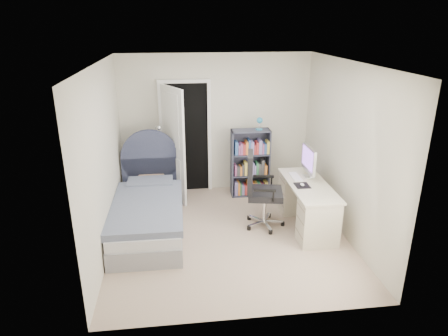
{
  "coord_description": "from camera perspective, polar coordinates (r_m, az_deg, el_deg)",
  "views": [
    {
      "loc": [
        -0.72,
        -5.21,
        3.0
      ],
      "look_at": [
        -0.04,
        0.3,
        0.96
      ],
      "focal_mm": 32.0,
      "sensor_mm": 36.0,
      "label": 1
    }
  ],
  "objects": [
    {
      "name": "nightstand",
      "position": [
        7.15,
        -10.31,
        -1.32
      ],
      "size": [
        0.43,
        0.43,
        0.62
      ],
      "color": "tan",
      "rests_on": "ground"
    },
    {
      "name": "office_chair",
      "position": [
        6.06,
        5.02,
        -2.7
      ],
      "size": [
        0.63,
        0.65,
        1.18
      ],
      "color": "silver",
      "rests_on": "ground"
    },
    {
      "name": "desk",
      "position": [
        6.25,
        11.78,
        -4.9
      ],
      "size": [
        0.58,
        1.45,
        1.19
      ],
      "color": "beige",
      "rests_on": "ground"
    },
    {
      "name": "bookcase",
      "position": [
        7.19,
        3.82,
        0.38
      ],
      "size": [
        0.68,
        0.29,
        1.45
      ],
      "color": "#3B3E51",
      "rests_on": "ground"
    },
    {
      "name": "room_shell",
      "position": [
        5.54,
        0.75,
        1.82
      ],
      "size": [
        3.5,
        3.7,
        2.6
      ],
      "color": "tan",
      "rests_on": "ground"
    },
    {
      "name": "door",
      "position": [
        7.02,
        -6.62,
        3.86
      ],
      "size": [
        0.92,
        0.76,
        2.06
      ],
      "color": "black",
      "rests_on": "ground"
    },
    {
      "name": "floor_lamp",
      "position": [
        7.03,
        -9.24,
        -0.35
      ],
      "size": [
        0.2,
        0.2,
        1.37
      ],
      "color": "silver",
      "rests_on": "ground"
    },
    {
      "name": "bed",
      "position": [
        6.19,
        -10.71,
        -6.02
      ],
      "size": [
        1.03,
        2.14,
        1.31
      ],
      "color": "gray",
      "rests_on": "ground"
    }
  ]
}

